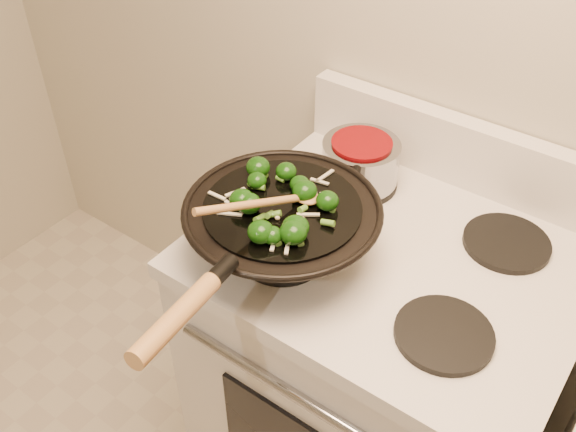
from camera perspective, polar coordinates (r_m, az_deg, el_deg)
The scene contains 5 objects.
stove at distance 1.69m, azimuth 7.89°, elevation -14.15°, with size 0.78×0.67×1.08m.
wok at distance 1.26m, azimuth -0.60°, elevation -1.09°, with size 0.39×0.65×0.18m.
stirfry at distance 1.21m, azimuth -0.75°, elevation 1.01°, with size 0.25×0.28×0.05m.
wooden_spoon at distance 1.20m, azimuth -1.03°, elevation 1.38°, with size 0.12×0.26×0.09m.
saucepan at distance 1.47m, azimuth 6.44°, elevation 4.83°, with size 0.18×0.27×0.10m.
Camera 1 is at (0.31, 0.25, 1.83)m, focal length 40.00 mm.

